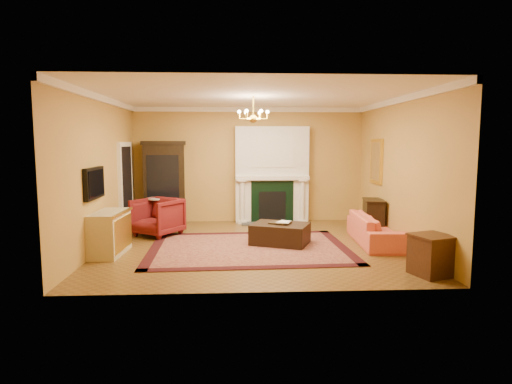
{
  "coord_description": "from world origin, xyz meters",
  "views": [
    {
      "loc": [
        -0.38,
        -8.53,
        2.09
      ],
      "look_at": [
        0.07,
        0.3,
        1.06
      ],
      "focal_mm": 30.0,
      "sensor_mm": 36.0,
      "label": 1
    }
  ],
  "objects": [
    {
      "name": "china_cabinet",
      "position": [
        -2.17,
        2.49,
        1.02
      ],
      "size": [
        1.06,
        0.58,
        2.03
      ],
      "primitive_type": "cube",
      "rotation": [
        0.0,
        0.0,
        0.12
      ],
      "color": "black",
      "rests_on": "floor"
    },
    {
      "name": "pedestal_table",
      "position": [
        -2.22,
        1.53,
        0.46
      ],
      "size": [
        0.45,
        0.45,
        0.8
      ],
      "color": "black",
      "rests_on": "floor"
    },
    {
      "name": "ottoman_tray",
      "position": [
        0.55,
        0.1,
        0.44
      ],
      "size": [
        0.51,
        0.47,
        0.03
      ],
      "primitive_type": "cube",
      "rotation": [
        0.0,
        0.0,
        -0.47
      ],
      "color": "black",
      "rests_on": "leather_ottoman"
    },
    {
      "name": "console_table",
      "position": [
        2.78,
        0.93,
        0.39
      ],
      "size": [
        0.51,
        0.75,
        0.78
      ],
      "primitive_type": "cube",
      "rotation": [
        0.0,
        0.0,
        -0.16
      ],
      "color": "black",
      "rests_on": "floor"
    },
    {
      "name": "tv_panel",
      "position": [
        -2.95,
        -0.6,
        1.35
      ],
      "size": [
        0.09,
        0.95,
        0.58
      ],
      "color": "black",
      "rests_on": "wall_left"
    },
    {
      "name": "commode",
      "position": [
        -2.73,
        -0.54,
        0.4
      ],
      "size": [
        0.57,
        1.11,
        0.81
      ],
      "primitive_type": "cube",
      "rotation": [
        0.0,
        0.0,
        -0.05
      ],
      "color": "#C5B490",
      "rests_on": "floor"
    },
    {
      "name": "wingback_armchair",
      "position": [
        -2.12,
        1.06,
        0.46
      ],
      "size": [
        1.22,
        1.2,
        0.93
      ],
      "primitive_type": "imported",
      "rotation": [
        0.0,
        0.0,
        -0.59
      ],
      "color": "maroon",
      "rests_on": "floor"
    },
    {
      "name": "end_table",
      "position": [
        2.72,
        -2.11,
        0.31
      ],
      "size": [
        0.67,
        0.67,
        0.62
      ],
      "primitive_type": "cube",
      "rotation": [
        0.0,
        0.0,
        0.32
      ],
      "color": "#3D2310",
      "rests_on": "floor"
    },
    {
      "name": "coral_sofa",
      "position": [
        2.56,
        0.06,
        0.4
      ],
      "size": [
        0.73,
        2.09,
        0.8
      ],
      "primitive_type": "imported",
      "rotation": [
        0.0,
        0.0,
        1.51
      ],
      "color": "#E16047",
      "rests_on": "floor"
    },
    {
      "name": "doorway",
      "position": [
        -2.95,
        1.7,
        1.05
      ],
      "size": [
        0.08,
        1.05,
        2.1
      ],
      "color": "silver",
      "rests_on": "wall_left"
    },
    {
      "name": "wall_right",
      "position": [
        3.01,
        0.0,
        1.5
      ],
      "size": [
        0.02,
        5.5,
        3.0
      ],
      "primitive_type": "cube",
      "color": "#BB8E43",
      "rests_on": "floor"
    },
    {
      "name": "topiary_left",
      "position": [
        -0.0,
        2.53,
        1.45
      ],
      "size": [
        0.15,
        0.15,
        0.41
      ],
      "color": "gray",
      "rests_on": "fireplace"
    },
    {
      "name": "fireplace",
      "position": [
        0.6,
        2.57,
        1.19
      ],
      "size": [
        1.9,
        0.7,
        2.5
      ],
      "color": "silver",
      "rests_on": "wall_back"
    },
    {
      "name": "book_a",
      "position": [
        0.52,
        0.09,
        0.61
      ],
      "size": [
        0.21,
        0.14,
        0.3
      ],
      "primitive_type": "imported",
      "rotation": [
        0.0,
        0.0,
        -0.54
      ],
      "color": "gray",
      "rests_on": "ottoman_tray"
    },
    {
      "name": "floor",
      "position": [
        0.0,
        0.0,
        -0.01
      ],
      "size": [
        6.0,
        5.5,
        0.02
      ],
      "primitive_type": "cube",
      "color": "brown",
      "rests_on": "ground"
    },
    {
      "name": "ceiling",
      "position": [
        0.0,
        0.0,
        3.01
      ],
      "size": [
        6.0,
        5.5,
        0.02
      ],
      "primitive_type": "cube",
      "color": "white",
      "rests_on": "wall_back"
    },
    {
      "name": "oriental_rug",
      "position": [
        -0.1,
        -0.23,
        0.01
      ],
      "size": [
        4.01,
        3.07,
        0.02
      ],
      "primitive_type": "cube",
      "rotation": [
        0.0,
        0.0,
        0.03
      ],
      "color": "#490F16",
      "rests_on": "floor"
    },
    {
      "name": "leather_ottoman",
      "position": [
        0.56,
        0.07,
        0.22
      ],
      "size": [
        1.34,
        1.17,
        0.41
      ],
      "primitive_type": "cube",
      "rotation": [
        0.0,
        0.0,
        -0.39
      ],
      "color": "black",
      "rests_on": "oriental_rug"
    },
    {
      "name": "crown_molding",
      "position": [
        0.0,
        0.96,
        2.94
      ],
      "size": [
        6.0,
        5.5,
        0.12
      ],
      "color": "white",
      "rests_on": "ceiling"
    },
    {
      "name": "wall_front",
      "position": [
        0.0,
        -2.76,
        1.5
      ],
      "size": [
        6.0,
        0.02,
        3.0
      ],
      "primitive_type": "cube",
      "color": "#BB8E43",
      "rests_on": "floor"
    },
    {
      "name": "wall_left",
      "position": [
        -3.01,
        0.0,
        1.5
      ],
      "size": [
        0.02,
        5.5,
        3.0
      ],
      "primitive_type": "cube",
      "color": "#BB8E43",
      "rests_on": "floor"
    },
    {
      "name": "gilt_mirror",
      "position": [
        2.97,
        1.4,
        1.65
      ],
      "size": [
        0.06,
        0.76,
        1.05
      ],
      "color": "yellow",
      "rests_on": "wall_right"
    },
    {
      "name": "wall_back",
      "position": [
        0.0,
        2.76,
        1.5
      ],
      "size": [
        6.0,
        0.02,
        3.0
      ],
      "primitive_type": "cube",
      "color": "#BB8E43",
      "rests_on": "floor"
    },
    {
      "name": "chandelier",
      "position": [
        -0.0,
        0.0,
        2.61
      ],
      "size": [
        0.63,
        0.55,
        0.53
      ],
      "color": "gold",
      "rests_on": "ceiling"
    },
    {
      "name": "topiary_right",
      "position": [
        1.15,
        2.53,
        1.47
      ],
      "size": [
        0.16,
        0.16,
        0.43
      ],
      "color": "gray",
      "rests_on": "fireplace"
    },
    {
      "name": "book_b",
      "position": [
        0.56,
        0.04,
        0.59
      ],
      "size": [
        0.19,
        0.08,
        0.26
      ],
      "primitive_type": "imported",
      "rotation": [
        0.0,
        0.0,
        -0.32
      ],
      "color": "gray",
      "rests_on": "ottoman_tray"
    }
  ]
}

